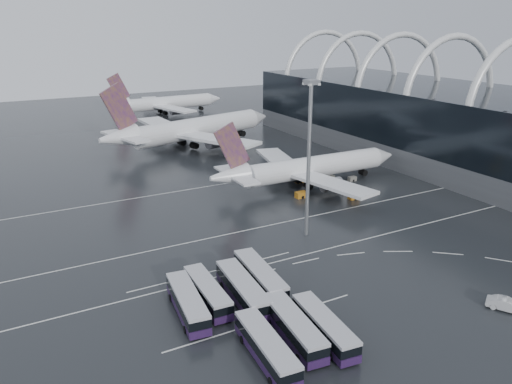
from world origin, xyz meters
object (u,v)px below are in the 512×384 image
airliner_gate_b (190,130)px  bus_row_near_d (260,277)px  gse_cart_belly_c (301,195)px  gse_cart_belly_d (352,179)px  airliner_main (306,169)px  bus_row_near_c (243,289)px  bus_row_far_a (267,347)px  gse_cart_belly_e (300,181)px  bus_row_far_c (324,326)px  floodlight_mast (309,141)px  airliner_gate_c (164,103)px  gse_cart_belly_a (354,196)px  bus_row_near_a (187,302)px  bus_row_far_b (294,327)px  bus_row_near_b (207,292)px  gse_cart_belly_b (329,178)px

airliner_gate_b → bus_row_near_d: 90.56m
gse_cart_belly_c → gse_cart_belly_d: bearing=13.5°
airliner_main → bus_row_near_c: (-37.12, -39.32, -2.47)m
bus_row_near_c → airliner_main: bearing=-38.1°
bus_row_far_a → gse_cart_belly_e: 68.42m
bus_row_far_c → gse_cart_belly_d: 66.78m
floodlight_mast → gse_cart_belly_d: bearing=37.6°
bus_row_far_a → bus_row_far_c: bearing=-83.5°
gse_cart_belly_c → airliner_gate_c: bearing=86.2°
bus_row_near_d → gse_cart_belly_e: bearing=-34.2°
gse_cart_belly_a → airliner_main: bearing=108.2°
bus_row_far_c → bus_row_near_c: bearing=27.5°
floodlight_mast → gse_cart_belly_e: size_ratio=13.96×
bus_row_near_d → gse_cart_belly_e: 52.10m
bus_row_near_a → bus_row_near_c: 8.05m
airliner_main → gse_cart_belly_a: size_ratio=20.96×
bus_row_far_a → gse_cart_belly_d: bus_row_far_a is taller
bus_row_near_a → gse_cart_belly_c: bearing=-44.2°
bus_row_far_b → gse_cart_belly_c: bearing=-28.1°
airliner_main → bus_row_near_b: size_ratio=4.03×
floodlight_mast → gse_cart_belly_a: (20.41, 11.33, -17.14)m
bus_row_near_c → gse_cart_belly_a: 49.10m
bus_row_far_a → gse_cart_belly_b: size_ratio=5.16×
bus_row_near_d → airliner_gate_b: bearing=-9.4°
airliner_gate_b → gse_cart_belly_c: size_ratio=24.67×
bus_row_far_a → bus_row_near_a: bearing=23.3°
floodlight_mast → gse_cart_belly_b: bearing=46.5°
bus_row_far_c → gse_cart_belly_a: (36.43, 39.04, -1.03)m
airliner_gate_b → bus_row_far_b: size_ratio=4.69×
airliner_gate_c → gse_cart_belly_b: size_ratio=20.30×
airliner_gate_c → bus_row_far_b: (-37.75, -160.46, -2.79)m
airliner_gate_b → bus_row_far_a: (-30.92, -102.32, -3.75)m
gse_cart_belly_a → gse_cart_belly_c: gse_cart_belly_c is taller
bus_row_near_b → gse_cart_belly_c: bus_row_near_b is taller
bus_row_far_a → gse_cart_belly_b: 71.35m
gse_cart_belly_a → gse_cart_belly_c: 11.75m
gse_cart_belly_e → gse_cart_belly_a: bearing=-75.3°
bus_row_near_a → bus_row_near_d: 12.03m
bus_row_near_c → gse_cart_belly_c: 45.45m
bus_row_far_b → gse_cart_belly_c: size_ratio=5.27×
bus_row_far_a → bus_row_far_c: bus_row_far_a is taller
bus_row_far_b → gse_cart_belly_a: 54.62m
bus_row_near_d → bus_row_far_b: 13.20m
floodlight_mast → gse_cart_belly_e: floodlight_mast is taller
bus_row_far_c → gse_cart_belly_a: bus_row_far_c is taller
bus_row_near_b → gse_cart_belly_c: 47.36m
airliner_gate_c → bus_row_near_c: airliner_gate_c is taller
bus_row_near_d → bus_row_far_a: size_ratio=1.07×
bus_row_near_b → floodlight_mast: bearing=-60.1°
bus_row_near_d → bus_row_far_b: bus_row_near_d is taller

